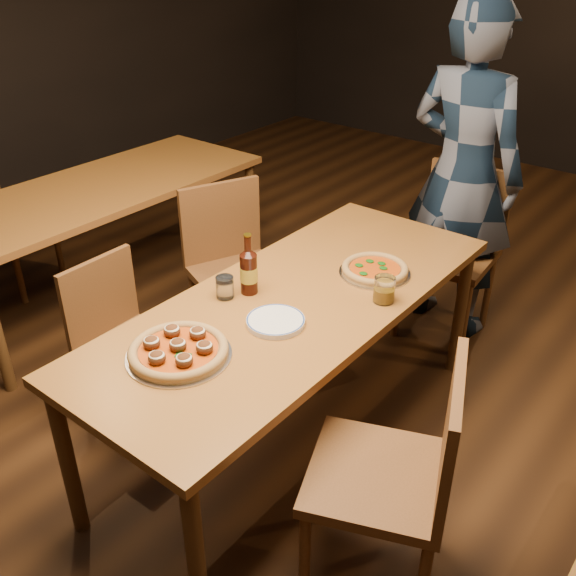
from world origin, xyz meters
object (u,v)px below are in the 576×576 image
Objects in this scene: chair_end at (449,254)px; pizza_margherita at (375,269)px; beer_bottle at (249,272)px; water_glass at (225,287)px; pizza_meatball at (178,350)px; table_main at (295,313)px; plate_stack at (276,322)px; chair_main_nw at (132,346)px; chair_main_e at (377,475)px; chair_nbr_left at (4,215)px; amber_glass at (384,290)px; table_left at (101,197)px; chair_main_sw at (239,274)px; diner at (463,174)px.

chair_end reaches higher than pizza_margherita.
water_glass is at bearing -118.87° from beer_bottle.
pizza_meatball is 0.44m from water_glass.
table_main is 7.69× the size of beer_bottle.
table_main is 0.42m from pizza_margherita.
pizza_meatball is 1.67× the size of plate_stack.
table_main is at bearing 82.65° from pizza_meatball.
chair_main_e is (1.32, -0.03, 0.07)m from chair_main_nw.
pizza_margherita is (2.48, 0.38, 0.28)m from chair_nbr_left.
chair_main_e is at bearing -58.83° from amber_glass.
water_glass reaches higher than table_left.
chair_main_sw is at bearing -98.16° from chair_nbr_left.
plate_stack is at bearing 70.33° from pizza_meatball.
plate_stack is at bearing 95.48° from diner.
beer_bottle is (-0.18, -0.08, 0.17)m from table_main.
beer_bottle reaches higher than amber_glass.
chair_main_sw is 3.08× the size of pizza_margherita.
chair_main_sw is 0.99× the size of chair_main_e.
chair_end is 0.44m from diner.
pizza_meatball reaches higher than table_main.
chair_main_e is 0.99× the size of chair_nbr_left.
chair_main_sw is 1.02m from amber_glass.
pizza_meatball is 0.99m from pizza_margherita.
diner is at bearing 93.91° from pizza_margherita.
chair_end is 3.16× the size of pizza_margherita.
table_main is 2.38× the size of chair_main_nw.
chair_end is at bearing 111.30° from diner.
chair_main_nw is 0.60m from water_glass.
diner is (-0.58, 1.76, 0.43)m from chair_main_e.
pizza_margherita is at bearing 55.34° from beer_bottle.
amber_glass reaches higher than pizza_meatball.
pizza_margherita is (1.84, 0.08, 0.09)m from table_left.
pizza_margherita is at bearing 77.35° from pizza_meatball.
plate_stack is 2.45× the size of water_glass.
chair_main_e is 0.99× the size of chair_end.
pizza_meatball is 4.09× the size of water_glass.
amber_glass is 0.06× the size of diner.
amber_glass reaches higher than plate_stack.
chair_end reaches higher than chair_main_sw.
diner is (0.31, 1.54, 0.12)m from water_glass.
chair_nbr_left is (-0.64, -0.29, -0.19)m from table_left.
diner reaches higher than chair_main_e.
chair_main_sw is 0.98× the size of chair_nbr_left.
plate_stack is 0.30m from water_glass.
chair_main_sw is 1.17m from chair_end.
table_left is 1.83m from plate_stack.
chair_end is 0.54× the size of diner.
chair_main_sw is at bearing 141.92° from plate_stack.
chair_end is at bearing 77.71° from beer_bottle.
chair_nbr_left is 10.64× the size of water_glass.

